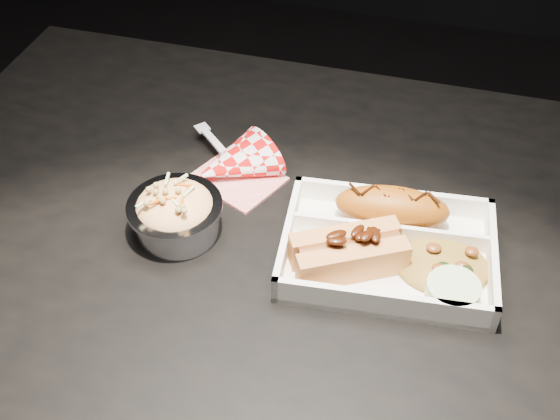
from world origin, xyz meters
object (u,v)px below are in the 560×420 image
object	(u,v)px
hotdog	(349,251)
napkin_fork	(233,164)
fried_pastry	(392,207)
dining_table	(323,294)
foil_coleslaw_cup	(175,212)
food_tray	(387,252)

from	to	relation	value
hotdog	napkin_fork	bearing A→B (deg)	115.90
fried_pastry	hotdog	distance (m)	0.09
dining_table	foil_coleslaw_cup	distance (m)	0.22
dining_table	hotdog	bearing A→B (deg)	-43.25
food_tray	fried_pastry	world-z (taller)	fried_pastry
hotdog	napkin_fork	distance (m)	0.23
fried_pastry	foil_coleslaw_cup	size ratio (longest dim) A/B	1.21
food_tray	hotdog	world-z (taller)	hotdog
foil_coleslaw_cup	hotdog	bearing A→B (deg)	-1.81
dining_table	hotdog	size ratio (longest dim) A/B	8.38
hotdog	foil_coleslaw_cup	world-z (taller)	foil_coleslaw_cup
hotdog	food_tray	bearing A→B (deg)	7.23
fried_pastry	hotdog	size ratio (longest dim) A/B	0.99
dining_table	fried_pastry	bearing A→B (deg)	38.59
dining_table	hotdog	xyz separation A→B (m)	(0.03, -0.03, 0.12)
food_tray	hotdog	size ratio (longest dim) A/B	1.86
food_tray	foil_coleslaw_cup	world-z (taller)	foil_coleslaw_cup
fried_pastry	napkin_fork	xyz separation A→B (m)	(-0.22, 0.04, -0.02)
dining_table	napkin_fork	distance (m)	0.21
fried_pastry	hotdog	xyz separation A→B (m)	(-0.04, -0.09, -0.00)
dining_table	food_tray	distance (m)	0.13
dining_table	food_tray	xyz separation A→B (m)	(0.07, 0.00, 0.10)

